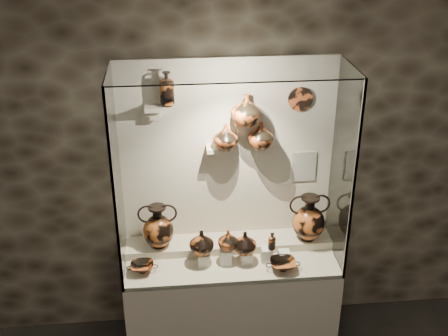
# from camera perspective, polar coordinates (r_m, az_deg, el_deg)

# --- Properties ---
(ceiling) EXTENTS (5.00, 5.00, 0.00)m
(ceiling) POSITION_cam_1_polar(r_m,az_deg,el_deg) (1.59, 10.09, 15.38)
(ceiling) COLOR white
(ceiling) RESTS_ON wall_back
(wall_back) EXTENTS (5.00, 0.02, 3.20)m
(wall_back) POSITION_cam_1_polar(r_m,az_deg,el_deg) (4.45, 0.33, 1.27)
(wall_back) COLOR #2E261C
(wall_back) RESTS_ON ground
(plinth) EXTENTS (1.70, 0.60, 0.80)m
(plinth) POSITION_cam_1_polar(r_m,az_deg,el_deg) (4.83, 0.69, -13.37)
(plinth) COLOR beige
(plinth) RESTS_ON floor
(front_tier) EXTENTS (1.68, 0.58, 0.03)m
(front_tier) POSITION_cam_1_polar(r_m,az_deg,el_deg) (4.58, 0.72, -9.38)
(front_tier) COLOR #C6B699
(front_tier) RESTS_ON plinth
(rear_tier) EXTENTS (1.70, 0.25, 0.10)m
(rear_tier) POSITION_cam_1_polar(r_m,az_deg,el_deg) (4.70, 0.49, -7.79)
(rear_tier) COLOR #C6B699
(rear_tier) RESTS_ON plinth
(back_panel) EXTENTS (1.70, 0.03, 1.60)m
(back_panel) POSITION_cam_1_polar(r_m,az_deg,el_deg) (4.45, 0.33, 1.25)
(back_panel) COLOR beige
(back_panel) RESTS_ON plinth
(glass_front) EXTENTS (1.70, 0.01, 1.60)m
(glass_front) POSITION_cam_1_polar(r_m,az_deg,el_deg) (3.91, 1.25, -2.56)
(glass_front) COLOR white
(glass_front) RESTS_ON plinth
(glass_left) EXTENTS (0.01, 0.60, 1.60)m
(glass_left) POSITION_cam_1_polar(r_m,az_deg,el_deg) (4.17, -10.87, -1.10)
(glass_left) COLOR white
(glass_left) RESTS_ON plinth
(glass_right) EXTENTS (0.01, 0.60, 1.60)m
(glass_right) POSITION_cam_1_polar(r_m,az_deg,el_deg) (4.33, 11.97, -0.08)
(glass_right) COLOR white
(glass_right) RESTS_ON plinth
(glass_top) EXTENTS (1.70, 0.60, 0.01)m
(glass_top) POSITION_cam_1_polar(r_m,az_deg,el_deg) (3.87, 0.85, 9.96)
(glass_top) COLOR white
(glass_top) RESTS_ON back_panel
(frame_post_left) EXTENTS (0.02, 0.02, 1.60)m
(frame_post_left) POSITION_cam_1_polar(r_m,az_deg,el_deg) (3.91, -11.09, -3.05)
(frame_post_left) COLOR gray
(frame_post_left) RESTS_ON plinth
(frame_post_right) EXTENTS (0.02, 0.02, 1.60)m
(frame_post_right) POSITION_cam_1_polar(r_m,az_deg,el_deg) (4.09, 13.03, -1.90)
(frame_post_right) COLOR gray
(frame_post_right) RESTS_ON plinth
(pedestal_a) EXTENTS (0.09, 0.09, 0.10)m
(pedestal_a) POSITION_cam_1_polar(r_m,az_deg,el_deg) (4.48, -2.04, -9.23)
(pedestal_a) COLOR silver
(pedestal_a) RESTS_ON front_tier
(pedestal_b) EXTENTS (0.09, 0.09, 0.13)m
(pedestal_b) POSITION_cam_1_polar(r_m,az_deg,el_deg) (4.49, 0.15, -8.96)
(pedestal_b) COLOR silver
(pedestal_b) RESTS_ON front_tier
(pedestal_c) EXTENTS (0.09, 0.09, 0.09)m
(pedestal_c) POSITION_cam_1_polar(r_m,az_deg,el_deg) (4.51, 2.32, -9.04)
(pedestal_c) COLOR silver
(pedestal_c) RESTS_ON front_tier
(pedestal_d) EXTENTS (0.09, 0.09, 0.12)m
(pedestal_d) POSITION_cam_1_polar(r_m,az_deg,el_deg) (4.53, 4.36, -8.75)
(pedestal_d) COLOR silver
(pedestal_d) RESTS_ON front_tier
(pedestal_e) EXTENTS (0.09, 0.09, 0.08)m
(pedestal_e) POSITION_cam_1_polar(r_m,az_deg,el_deg) (4.56, 6.10, -8.83)
(pedestal_e) COLOR silver
(pedestal_e) RESTS_ON front_tier
(bracket_ul) EXTENTS (0.14, 0.12, 0.04)m
(bracket_ul) POSITION_cam_1_polar(r_m,az_deg,el_deg) (4.19, -7.10, 6.07)
(bracket_ul) COLOR beige
(bracket_ul) RESTS_ON back_panel
(bracket_ca) EXTENTS (0.14, 0.12, 0.04)m
(bracket_ca) POSITION_cam_1_polar(r_m,az_deg,el_deg) (4.33, -0.88, 1.97)
(bracket_ca) COLOR beige
(bracket_ca) RESTS_ON back_panel
(bracket_cb) EXTENTS (0.10, 0.12, 0.04)m
(bracket_cb) POSITION_cam_1_polar(r_m,az_deg,el_deg) (4.27, 1.79, 4.52)
(bracket_cb) COLOR beige
(bracket_cb) RESTS_ON back_panel
(bracket_cc) EXTENTS (0.14, 0.12, 0.04)m
(bracket_cc) POSITION_cam_1_polar(r_m,az_deg,el_deg) (4.37, 4.09, 2.16)
(bracket_cc) COLOR beige
(bracket_cc) RESTS_ON back_panel
(amphora_left) EXTENTS (0.39, 0.39, 0.37)m
(amphora_left) POSITION_cam_1_polar(r_m,az_deg,el_deg) (4.53, -6.72, -5.90)
(amphora_left) COLOR #A74F20
(amphora_left) RESTS_ON rear_tier
(amphora_right) EXTENTS (0.41, 0.41, 0.40)m
(amphora_right) POSITION_cam_1_polar(r_m,az_deg,el_deg) (4.63, 8.61, -5.02)
(amphora_right) COLOR #A74F20
(amphora_right) RESTS_ON rear_tier
(jug_a) EXTENTS (0.25, 0.25, 0.20)m
(jug_a) POSITION_cam_1_polar(r_m,az_deg,el_deg) (4.41, -2.29, -7.54)
(jug_a) COLOR #A74F20
(jug_a) RESTS_ON pedestal_a
(jug_b) EXTENTS (0.21, 0.21, 0.17)m
(jug_b) POSITION_cam_1_polar(r_m,az_deg,el_deg) (4.41, 0.41, -7.31)
(jug_b) COLOR #9E421B
(jug_b) RESTS_ON pedestal_b
(jug_c) EXTENTS (0.24, 0.24, 0.19)m
(jug_c) POSITION_cam_1_polar(r_m,az_deg,el_deg) (4.43, 2.13, -7.59)
(jug_c) COLOR #A74F20
(jug_c) RESTS_ON pedestal_c
(lekythos_small) EXTENTS (0.09, 0.09, 0.17)m
(lekythos_small) POSITION_cam_1_polar(r_m,az_deg,el_deg) (4.44, 4.89, -7.32)
(lekythos_small) COLOR #9E421B
(lekythos_small) RESTS_ON pedestal_d
(kylix_left) EXTENTS (0.29, 0.27, 0.09)m
(kylix_left) POSITION_cam_1_polar(r_m,az_deg,el_deg) (4.45, -8.31, -9.91)
(kylix_left) COLOR #9E421B
(kylix_left) RESTS_ON front_tier
(kylix_right) EXTENTS (0.31, 0.28, 0.10)m
(kylix_right) POSITION_cam_1_polar(r_m,az_deg,el_deg) (4.45, 6.01, -9.70)
(kylix_right) COLOR #A74F20
(kylix_right) RESTS_ON front_tier
(lekythos_tall) EXTENTS (0.12, 0.12, 0.29)m
(lekythos_tall) POSITION_cam_1_polar(r_m,az_deg,el_deg) (4.12, -5.82, 8.18)
(lekythos_tall) COLOR #A74F20
(lekythos_tall) RESTS_ON bracket_ul
(ovoid_vase_a) EXTENTS (0.22, 0.22, 0.20)m
(ovoid_vase_a) POSITION_cam_1_polar(r_m,az_deg,el_deg) (4.25, 0.16, 3.20)
(ovoid_vase_a) COLOR #9E421B
(ovoid_vase_a) RESTS_ON bracket_ca
(ovoid_vase_b) EXTENTS (0.24, 0.24, 0.24)m
(ovoid_vase_b) POSITION_cam_1_polar(r_m,az_deg,el_deg) (4.16, 2.25, 5.94)
(ovoid_vase_b) COLOR #9E421B
(ovoid_vase_b) RESTS_ON bracket_cb
(ovoid_vase_c) EXTENTS (0.20, 0.20, 0.21)m
(ovoid_vase_c) POSITION_cam_1_polar(r_m,az_deg,el_deg) (4.27, 3.74, 3.36)
(ovoid_vase_c) COLOR #9E421B
(ovoid_vase_c) RESTS_ON bracket_cc
(wall_plate) EXTENTS (0.19, 0.02, 0.19)m
(wall_plate) POSITION_cam_1_polar(r_m,az_deg,el_deg) (4.33, 7.76, 6.95)
(wall_plate) COLOR #BE5025
(wall_plate) RESTS_ON back_panel
(info_placard) EXTENTS (0.20, 0.01, 0.26)m
(info_placard) POSITION_cam_1_polar(r_m,az_deg,el_deg) (4.58, 8.12, 0.15)
(info_placard) COLOR beige
(info_placard) RESTS_ON back_panel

